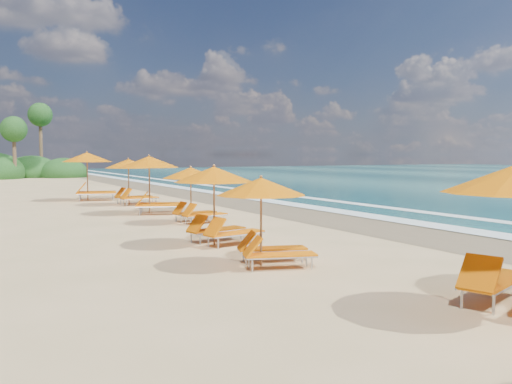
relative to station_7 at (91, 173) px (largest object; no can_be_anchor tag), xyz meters
name	(u,v)px	position (x,y,z in m)	size (l,w,h in m)	color
ground	(256,227)	(2.57, -13.77, -1.49)	(160.00, 160.00, 0.00)	tan
wet_sand	(349,220)	(6.57, -13.77, -1.48)	(4.00, 160.00, 0.01)	#86754F
surf_foam	(403,216)	(9.27, -13.77, -1.46)	(4.00, 160.00, 0.01)	white
station_2	(268,215)	(-0.25, -19.45, -0.36)	(2.56, 2.50, 2.02)	olive
station_3	(219,200)	(0.03, -16.31, -0.25)	(2.64, 2.52, 2.20)	olive
station_4	(195,191)	(1.22, -11.65, -0.33)	(2.33, 2.18, 2.06)	olive
station_5	(154,181)	(0.88, -8.04, -0.10)	(3.18, 3.13, 2.47)	olive
station_6	(132,178)	(1.20, -3.65, -0.19)	(2.59, 2.41, 2.31)	olive
station_7	(91,173)	(0.00, 0.00, 0.00)	(3.26, 3.14, 2.65)	olive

